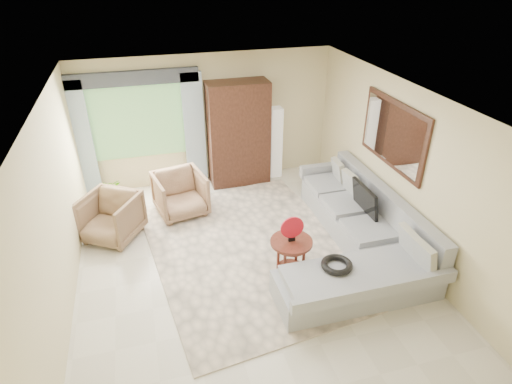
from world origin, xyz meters
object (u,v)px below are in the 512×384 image
object	(u,v)px
sectional_sofa	(358,237)
armoire	(238,134)
floor_lamp	(275,143)
tv_screen	(365,199)
armchair_right	(180,194)
potted_plant	(108,192)
armchair_left	(111,217)
coffee_table	(291,257)

from	to	relation	value
sectional_sofa	armoire	size ratio (longest dim) A/B	1.65
armoire	floor_lamp	bearing A→B (deg)	4.29
tv_screen	armchair_right	bearing A→B (deg)	151.18
potted_plant	armchair_left	bearing A→B (deg)	-86.15
tv_screen	coffee_table	world-z (taller)	tv_screen
potted_plant	floor_lamp	xyz separation A→B (m)	(3.41, 0.31, 0.49)
armchair_left	coffee_table	bearing A→B (deg)	-1.35
sectional_sofa	coffee_table	world-z (taller)	sectional_sofa
sectional_sofa	potted_plant	world-z (taller)	sectional_sofa
tv_screen	armchair_right	world-z (taller)	tv_screen
armchair_right	sectional_sofa	bearing A→B (deg)	-48.98
sectional_sofa	floor_lamp	world-z (taller)	floor_lamp
coffee_table	potted_plant	distance (m)	3.90
armchair_right	potted_plant	xyz separation A→B (m)	(-1.28, 0.71, -0.14)
armchair_left	potted_plant	size ratio (longest dim) A/B	1.69
armchair_right	potted_plant	distance (m)	1.47
sectional_sofa	floor_lamp	bearing A→B (deg)	98.33
potted_plant	floor_lamp	world-z (taller)	floor_lamp
tv_screen	armoire	xyz separation A→B (m)	(-1.50, 2.51, 0.33)
armchair_left	armoire	distance (m)	2.98
tv_screen	sectional_sofa	bearing A→B (deg)	-124.56
tv_screen	armoire	world-z (taller)	armoire
coffee_table	floor_lamp	xyz separation A→B (m)	(0.78, 3.19, 0.43)
potted_plant	armoire	size ratio (longest dim) A/B	0.24
coffee_table	armchair_left	size ratio (longest dim) A/B	0.71
tv_screen	potted_plant	world-z (taller)	tv_screen
sectional_sofa	floor_lamp	xyz separation A→B (m)	(-0.43, 2.96, 0.47)
sectional_sofa	floor_lamp	distance (m)	3.03
armoire	armchair_right	bearing A→B (deg)	-144.26
tv_screen	armchair_left	xyz separation A→B (m)	(-4.03, 1.08, -0.33)
armchair_right	floor_lamp	size ratio (longest dim) A/B	0.58
sectional_sofa	armchair_left	size ratio (longest dim) A/B	4.00
coffee_table	armoire	distance (m)	3.22
sectional_sofa	potted_plant	size ratio (longest dim) A/B	6.76
armchair_left	tv_screen	bearing A→B (deg)	17.42
sectional_sofa	armchair_left	xyz separation A→B (m)	(-3.76, 1.47, 0.11)
armoire	floor_lamp	distance (m)	0.86
tv_screen	armchair_right	distance (m)	3.24
tv_screen	potted_plant	xyz separation A→B (m)	(-4.11, 2.26, -0.46)
armchair_left	armoire	size ratio (longest dim) A/B	0.41
armoire	floor_lamp	size ratio (longest dim) A/B	1.40
sectional_sofa	armchair_right	distance (m)	3.22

